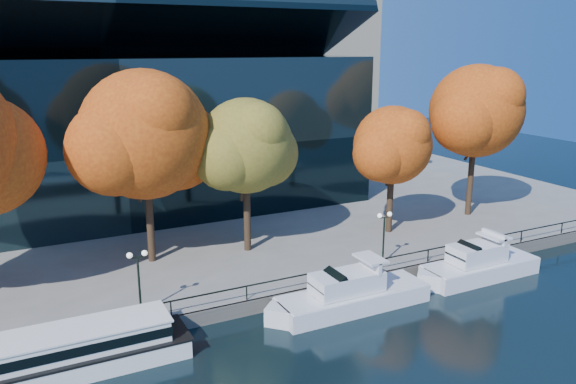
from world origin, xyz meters
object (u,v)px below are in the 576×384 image
tree_4 (394,147)px  tree_5 (478,113)px  lamp_1 (138,268)px  lamp_2 (384,226)px  tree_3 (248,148)px  cruiser_far (476,265)px  tour_boat (49,355)px  tree_2 (147,137)px  cruiser_near (347,295)px

tree_4 → tree_5: tree_5 is taller
lamp_1 → tree_4: bearing=14.3°
tree_4 → tree_5: bearing=4.6°
lamp_2 → lamp_1: bearing=180.0°
tree_3 → cruiser_far: bearing=-38.1°
tour_boat → cruiser_far: size_ratio=1.45×
tree_5 → lamp_2: bearing=-156.1°
cruiser_far → lamp_1: 24.64m
cruiser_far → lamp_1: (-24.21, 3.60, 2.88)m
tree_2 → lamp_2: bearing=-28.5°
tree_3 → tree_5: bearing=-1.2°
tour_boat → cruiser_far: 29.73m
cruiser_far → tree_2: 26.20m
tree_2 → tree_5: 30.71m
tour_boat → lamp_1: (5.52, 3.20, 2.74)m
tree_3 → lamp_2: size_ratio=3.04×
tree_2 → tour_boat: bearing=-126.1°
tree_5 → lamp_1: tree_5 is taller
cruiser_far → tree_5: tree_5 is taller
lamp_1 → lamp_2: 18.24m
tree_3 → tour_boat: bearing=-146.6°
cruiser_far → lamp_2: (-5.97, 3.60, 2.88)m
lamp_2 → tree_3: bearing=137.3°
cruiser_far → tree_3: tree_3 is taller
tour_boat → tree_4: tree_4 is taller
cruiser_near → tree_2: (-9.89, 11.97, 9.52)m
tour_boat → lamp_1: bearing=30.1°
tree_3 → tree_5: tree_5 is taller
tour_boat → tree_3: size_ratio=1.25×
tree_4 → lamp_2: size_ratio=2.77×
cruiser_near → lamp_1: size_ratio=2.91×
cruiser_near → cruiser_far: cruiser_far is taller
lamp_2 → cruiser_far: bearing=-31.1°
cruiser_near → lamp_2: bearing=33.6°
tour_boat → lamp_1: 6.94m
lamp_1 → tree_2: bearing=70.8°
tree_4 → tree_5: (10.19, 0.82, 2.28)m
tree_4 → lamp_1: bearing=-165.7°
cruiser_far → tree_2: tree_2 is taller
tree_2 → lamp_1: tree_2 is taller
cruiser_far → tour_boat: bearing=179.2°
tree_3 → tree_5: 23.27m
tree_3 → lamp_2: 12.01m
tree_4 → lamp_2: tree_4 is taller
cruiser_far → lamp_2: bearing=148.9°
tree_3 → cruiser_near: bearing=-77.4°
cruiser_far → tree_4: (-0.83, 9.57, 7.54)m
tour_boat → tree_2: tree_2 is taller
tree_2 → tree_4: tree_2 is taller
tree_3 → tree_4: tree_3 is taller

